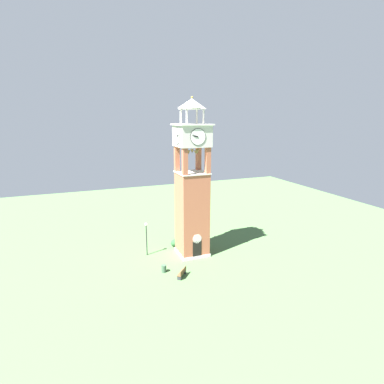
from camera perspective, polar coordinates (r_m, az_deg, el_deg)
name	(u,v)px	position (r m, az deg, el deg)	size (l,w,h in m)	color
ground	(192,253)	(38.75, 0.00, -11.34)	(80.00, 80.00, 0.00)	#476B3D
clock_tower	(192,193)	(36.19, 0.00, -0.27)	(3.91, 3.91, 18.71)	#AD5B42
park_bench	(182,273)	(33.33, -1.84, -14.81)	(1.38, 1.49, 0.95)	brown
lamp_post	(146,233)	(37.63, -8.51, -7.59)	(0.36, 0.36, 4.13)	black
trash_bin	(164,269)	(34.44, -5.25, -14.03)	(0.52, 0.52, 0.80)	#38513D
shrub_near_entry	(175,243)	(40.53, -3.19, -9.48)	(1.06, 1.06, 0.95)	#28562D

